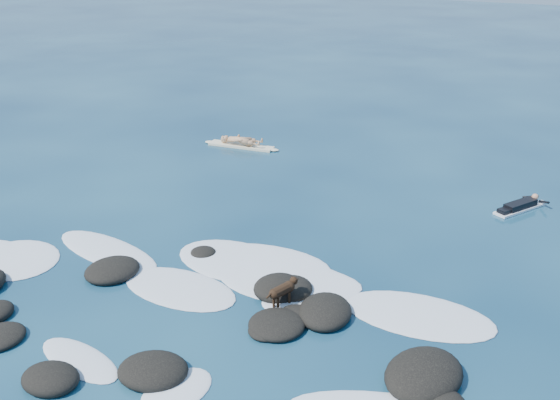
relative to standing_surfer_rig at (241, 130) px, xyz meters
The scene contains 6 objects.
ground 11.62m from the standing_surfer_rig, 58.31° to the right, with size 160.00×160.00×0.00m, color #0A2642.
reef_rocks 13.30m from the standing_surfer_rig, 58.61° to the right, with size 13.73×7.39×0.61m.
breaking_foam 11.48m from the standing_surfer_rig, 57.73° to the right, with size 15.05×7.60×0.12m.
standing_surfer_rig is the anchor object (origin of this frame).
paddling_surfer_rig 11.27m from the standing_surfer_rig, ahead, with size 1.45×2.14×0.39m.
dog 12.19m from the standing_surfer_rig, 51.24° to the right, with size 0.44×1.04×0.67m.
Camera 1 is at (7.86, -10.38, 7.93)m, focal length 40.00 mm.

